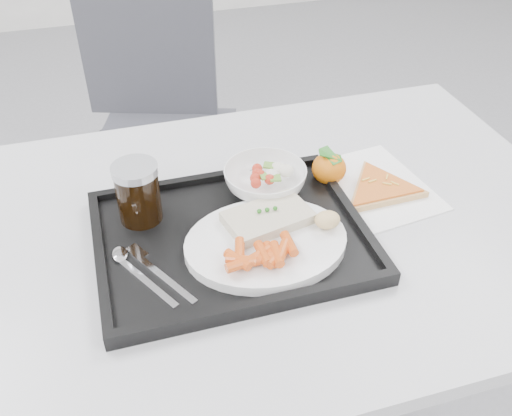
# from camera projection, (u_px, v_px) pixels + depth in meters

# --- Properties ---
(table) EXTENTS (1.20, 0.80, 0.75)m
(table) POSITION_uv_depth(u_px,v_px,m) (256.00, 250.00, 1.05)
(table) COLOR silver
(table) RESTS_ON ground
(chair) EXTENTS (0.53, 0.54, 0.93)m
(chair) POSITION_uv_depth(u_px,v_px,m) (158.00, 108.00, 1.78)
(chair) COLOR #3E3E46
(chair) RESTS_ON ground
(tray) EXTENTS (0.45, 0.35, 0.03)m
(tray) POSITION_uv_depth(u_px,v_px,m) (231.00, 238.00, 0.97)
(tray) COLOR black
(tray) RESTS_ON table
(dinner_plate) EXTENTS (0.27, 0.27, 0.02)m
(dinner_plate) POSITION_uv_depth(u_px,v_px,m) (266.00, 243.00, 0.93)
(dinner_plate) COLOR white
(dinner_plate) RESTS_ON tray
(fish_fillet) EXTENTS (0.16, 0.12, 0.03)m
(fish_fillet) POSITION_uv_depth(u_px,v_px,m) (268.00, 217.00, 0.96)
(fish_fillet) COLOR beige
(fish_fillet) RESTS_ON dinner_plate
(bread_roll) EXTENTS (0.05, 0.05, 0.03)m
(bread_roll) POSITION_uv_depth(u_px,v_px,m) (327.00, 220.00, 0.94)
(bread_roll) COLOR beige
(bread_roll) RESTS_ON dinner_plate
(salad_bowl) EXTENTS (0.15, 0.15, 0.05)m
(salad_bowl) POSITION_uv_depth(u_px,v_px,m) (265.00, 180.00, 1.05)
(salad_bowl) COLOR white
(salad_bowl) RESTS_ON tray
(cola_glass) EXTENTS (0.08, 0.08, 0.11)m
(cola_glass) POSITION_uv_depth(u_px,v_px,m) (138.00, 192.00, 0.97)
(cola_glass) COLOR black
(cola_glass) RESTS_ON tray
(cutlery) EXTENTS (0.12, 0.16, 0.01)m
(cutlery) POSITION_uv_depth(u_px,v_px,m) (141.00, 268.00, 0.90)
(cutlery) COLOR silver
(cutlery) RESTS_ON tray
(napkin) EXTENTS (0.28, 0.27, 0.00)m
(napkin) POSITION_uv_depth(u_px,v_px,m) (360.00, 190.00, 1.09)
(napkin) COLOR white
(napkin) RESTS_ON table
(tangerine) EXTENTS (0.07, 0.07, 0.07)m
(tangerine) POSITION_uv_depth(u_px,v_px,m) (329.00, 168.00, 1.08)
(tangerine) COLOR orange
(tangerine) RESTS_ON napkin
(pizza_slice) EXTENTS (0.27, 0.27, 0.02)m
(pizza_slice) POSITION_uv_depth(u_px,v_px,m) (380.00, 188.00, 1.08)
(pizza_slice) COLOR tan
(pizza_slice) RESTS_ON napkin
(carrot_pile) EXTENTS (0.12, 0.08, 0.02)m
(carrot_pile) POSITION_uv_depth(u_px,v_px,m) (262.00, 255.00, 0.88)
(carrot_pile) COLOR #D24E15
(carrot_pile) RESTS_ON dinner_plate
(salad_contents) EXTENTS (0.09, 0.07, 0.02)m
(salad_contents) POSITION_uv_depth(u_px,v_px,m) (270.00, 174.00, 1.05)
(salad_contents) COLOR red
(salad_contents) RESTS_ON salad_bowl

